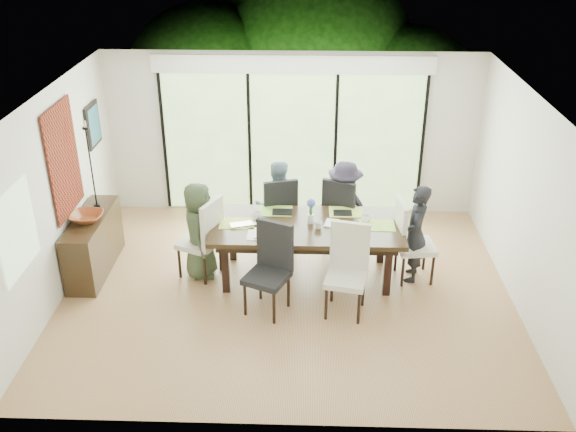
{
  "coord_description": "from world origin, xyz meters",
  "views": [
    {
      "loc": [
        0.25,
        -7.38,
        4.84
      ],
      "look_at": [
        0.0,
        0.25,
        1.0
      ],
      "focal_mm": 40.0,
      "sensor_mm": 36.0,
      "label": 1
    }
  ],
  "objects_px": {
    "chair_far_left": "(277,211)",
    "sideboard": "(94,244)",
    "chair_right_end": "(416,240)",
    "chair_far_right": "(344,212)",
    "chair_near_right": "(346,272)",
    "person_far_right": "(344,206)",
    "chair_left_end": "(198,237)",
    "cup_a": "(256,215)",
    "person_left_end": "(199,230)",
    "vase": "(311,219)",
    "cup_c": "(365,219)",
    "person_far_left": "(277,205)",
    "person_right_end": "(415,234)",
    "cup_b": "(318,225)",
    "table_top": "(307,227)",
    "chair_near_left": "(267,271)",
    "laptop": "(244,226)",
    "bowl": "(87,217)"
  },
  "relations": [
    {
      "from": "person_left_end",
      "to": "vase",
      "type": "xyz_separation_m",
      "value": [
        1.53,
        0.05,
        0.18
      ]
    },
    {
      "from": "table_top",
      "to": "sideboard",
      "type": "relative_size",
      "value": 1.76
    },
    {
      "from": "chair_right_end",
      "to": "cup_a",
      "type": "relative_size",
      "value": 8.87
    },
    {
      "from": "cup_b",
      "to": "cup_c",
      "type": "height_order",
      "value": "cup_c"
    },
    {
      "from": "chair_near_right",
      "to": "laptop",
      "type": "height_order",
      "value": "chair_near_right"
    },
    {
      "from": "chair_far_right",
      "to": "sideboard",
      "type": "xyz_separation_m",
      "value": [
        -3.56,
        -0.77,
        -0.18
      ]
    },
    {
      "from": "chair_far_right",
      "to": "person_right_end",
      "type": "distance_m",
      "value": 1.26
    },
    {
      "from": "table_top",
      "to": "laptop",
      "type": "xyz_separation_m",
      "value": [
        -0.85,
        -0.1,
        0.05
      ]
    },
    {
      "from": "cup_b",
      "to": "cup_c",
      "type": "bearing_deg",
      "value": 17.1
    },
    {
      "from": "cup_a",
      "to": "chair_far_right",
      "type": "bearing_deg",
      "value": 29.25
    },
    {
      "from": "chair_right_end",
      "to": "person_far_right",
      "type": "height_order",
      "value": "person_far_right"
    },
    {
      "from": "person_right_end",
      "to": "cup_c",
      "type": "height_order",
      "value": "person_right_end"
    },
    {
      "from": "person_right_end",
      "to": "cup_c",
      "type": "xyz_separation_m",
      "value": [
        -0.68,
        0.1,
        0.17
      ]
    },
    {
      "from": "person_far_right",
      "to": "cup_c",
      "type": "bearing_deg",
      "value": 123.57
    },
    {
      "from": "chair_left_end",
      "to": "chair_far_left",
      "type": "xyz_separation_m",
      "value": [
        1.05,
        0.85,
        0.0
      ]
    },
    {
      "from": "cup_b",
      "to": "person_left_end",
      "type": "bearing_deg",
      "value": 176.49
    },
    {
      "from": "chair_right_end",
      "to": "chair_left_end",
      "type": "bearing_deg",
      "value": 83.74
    },
    {
      "from": "person_far_left",
      "to": "person_far_right",
      "type": "distance_m",
      "value": 1.0
    },
    {
      "from": "chair_right_end",
      "to": "chair_far_right",
      "type": "distance_m",
      "value": 1.27
    },
    {
      "from": "person_far_left",
      "to": "chair_left_end",
      "type": "bearing_deg",
      "value": 25.31
    },
    {
      "from": "vase",
      "to": "laptop",
      "type": "height_order",
      "value": "vase"
    },
    {
      "from": "table_top",
      "to": "chair_near_left",
      "type": "xyz_separation_m",
      "value": [
        -0.5,
        -0.87,
        -0.18
      ]
    },
    {
      "from": "chair_left_end",
      "to": "person_far_left",
      "type": "bearing_deg",
      "value": 151.98
    },
    {
      "from": "chair_right_end",
      "to": "chair_near_left",
      "type": "xyz_separation_m",
      "value": [
        -2.0,
        -0.87,
        0.0
      ]
    },
    {
      "from": "chair_far_right",
      "to": "laptop",
      "type": "distance_m",
      "value": 1.71
    },
    {
      "from": "table_top",
      "to": "person_right_end",
      "type": "height_order",
      "value": "person_right_end"
    },
    {
      "from": "laptop",
      "to": "chair_left_end",
      "type": "bearing_deg",
      "value": 153.21
    },
    {
      "from": "laptop",
      "to": "cup_c",
      "type": "bearing_deg",
      "value": -11.13
    },
    {
      "from": "chair_near_right",
      "to": "person_far_right",
      "type": "height_order",
      "value": "person_far_right"
    },
    {
      "from": "person_left_end",
      "to": "person_far_left",
      "type": "distance_m",
      "value": 1.32
    },
    {
      "from": "chair_near_right",
      "to": "cup_a",
      "type": "height_order",
      "value": "chair_near_right"
    },
    {
      "from": "chair_far_right",
      "to": "laptop",
      "type": "height_order",
      "value": "chair_far_right"
    },
    {
      "from": "chair_left_end",
      "to": "cup_a",
      "type": "xyz_separation_m",
      "value": [
        0.8,
        0.15,
        0.27
      ]
    },
    {
      "from": "chair_near_right",
      "to": "sideboard",
      "type": "bearing_deg",
      "value": 176.64
    },
    {
      "from": "vase",
      "to": "sideboard",
      "type": "distance_m",
      "value": 3.1
    },
    {
      "from": "cup_b",
      "to": "sideboard",
      "type": "bearing_deg",
      "value": 176.79
    },
    {
      "from": "table_top",
      "to": "cup_c",
      "type": "bearing_deg",
      "value": 7.13
    },
    {
      "from": "chair_far_left",
      "to": "sideboard",
      "type": "distance_m",
      "value": 2.68
    },
    {
      "from": "chair_left_end",
      "to": "person_right_end",
      "type": "height_order",
      "value": "person_right_end"
    },
    {
      "from": "chair_left_end",
      "to": "cup_a",
      "type": "bearing_deg",
      "value": 124.27
    },
    {
      "from": "chair_far_right",
      "to": "chair_right_end",
      "type": "bearing_deg",
      "value": 163.15
    },
    {
      "from": "laptop",
      "to": "bowl",
      "type": "bearing_deg",
      "value": 159.91
    },
    {
      "from": "laptop",
      "to": "cup_c",
      "type": "relative_size",
      "value": 2.66
    },
    {
      "from": "chair_far_right",
      "to": "cup_c",
      "type": "distance_m",
      "value": 0.84
    },
    {
      "from": "chair_near_left",
      "to": "sideboard",
      "type": "bearing_deg",
      "value": -176.49
    },
    {
      "from": "chair_far_left",
      "to": "chair_left_end",
      "type": "bearing_deg",
      "value": 22.52
    },
    {
      "from": "chair_left_end",
      "to": "person_far_right",
      "type": "distance_m",
      "value": 2.21
    },
    {
      "from": "table_top",
      "to": "bowl",
      "type": "height_order",
      "value": "bowl"
    },
    {
      "from": "laptop",
      "to": "cup_a",
      "type": "height_order",
      "value": "cup_a"
    },
    {
      "from": "chair_right_end",
      "to": "chair_far_right",
      "type": "height_order",
      "value": "same"
    }
  ]
}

